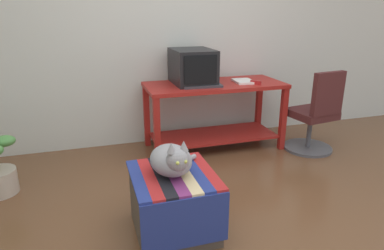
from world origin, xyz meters
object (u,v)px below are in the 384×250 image
Objects in this scene: tv_monitor at (193,67)px; stapler at (256,82)px; ottoman_with_blanket at (174,203)px; office_chair at (315,117)px; desk at (214,104)px; book at (244,81)px; cat at (172,160)px; keyboard at (202,86)px.

tv_monitor reaches higher than stapler.
office_chair is (1.80, 0.94, 0.17)m from ottoman_with_blanket.
ottoman_with_blanket is 2.03m from office_chair.
office_chair is at bearing -65.20° from stapler.
desk is 5.65× the size of book.
book is (0.54, -0.11, -0.16)m from tv_monitor.
stapler is (-0.59, 0.25, 0.36)m from office_chair.
cat is 1.71m from stapler.
book is at bearing -12.09° from tv_monitor.
office_chair reaches higher than ottoman_with_blanket.
stapler is at bearing -54.52° from book.
office_chair reaches higher than keyboard.
keyboard is at bearing -21.85° from office_chair.
keyboard is at bearing -80.59° from tv_monitor.
ottoman_with_blanket is 0.32m from cat.
stapler is (0.08, -0.13, 0.01)m from book.
office_chair is (1.18, -0.28, -0.35)m from keyboard.
keyboard is 0.51m from book.
cat is 0.44× the size of office_chair.
keyboard is at bearing -164.56° from book.
desk is 0.34m from keyboard.
desk is 2.42× the size of ottoman_with_blanket.
desk is 1.61m from ottoman_with_blanket.
keyboard reaches higher than ottoman_with_blanket.
office_chair reaches higher than stapler.
stapler reaches higher than desk.
tv_monitor is 0.59× the size of office_chair.
desk is 2.80× the size of tv_monitor.
stapler is (1.21, 1.20, 0.20)m from cat.
cat is 3.58× the size of stapler.
desk is at bearing 59.42° from ottoman_with_blanket.
desk is 0.50m from stapler.
desk is 3.69× the size of keyboard.
office_chair reaches higher than desk.
book reaches higher than ottoman_with_blanket.
cat is at bearing -112.63° from keyboard.
stapler is (0.62, -0.24, -0.15)m from tv_monitor.
cat is at bearing 19.43° from office_chair.
stapler is at bearing 44.83° from ottoman_with_blanket.
book is at bearing 15.24° from keyboard.
ottoman_with_blanket is at bearing -125.83° from book.
tv_monitor is at bearing 61.69° from cat.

